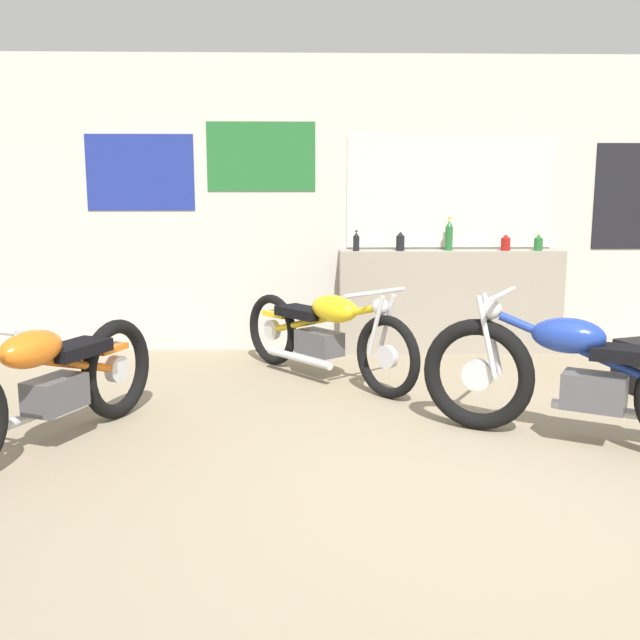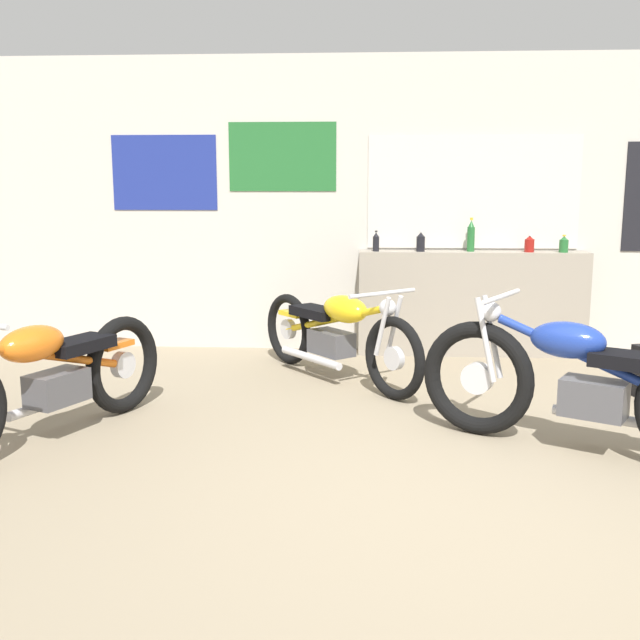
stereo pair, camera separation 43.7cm
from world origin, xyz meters
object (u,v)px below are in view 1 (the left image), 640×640
object	(u,v)px
bottle_right_center	(506,243)
motorcycle_orange	(46,383)
motorcycle_yellow	(324,332)
motorcycle_blue	(584,378)
bottle_leftmost	(356,242)
bottle_center	(449,236)
bottle_left_center	(400,242)
bottle_rightmost	(538,243)

from	to	relation	value
bottle_right_center	motorcycle_orange	world-z (taller)	bottle_right_center
motorcycle_yellow	motorcycle_blue	world-z (taller)	motorcycle_blue
bottle_leftmost	motorcycle_orange	size ratio (longest dim) A/B	0.10
motorcycle_yellow	motorcycle_orange	xyz separation A→B (m)	(-1.75, -1.60, 0.01)
bottle_center	motorcycle_yellow	size ratio (longest dim) A/B	0.19
bottle_left_center	motorcycle_orange	bearing A→B (deg)	-133.75
bottle_rightmost	motorcycle_orange	distance (m)	4.65
bottle_left_center	motorcycle_orange	world-z (taller)	bottle_left_center
bottle_center	motorcycle_yellow	world-z (taller)	bottle_center
motorcycle_blue	bottle_leftmost	bearing A→B (deg)	114.44
bottle_left_center	bottle_center	bearing A→B (deg)	4.34
bottle_rightmost	bottle_leftmost	bearing A→B (deg)	179.49
bottle_rightmost	motorcycle_yellow	bearing A→B (deg)	-154.23
bottle_leftmost	motorcycle_orange	distance (m)	3.40
bottle_rightmost	motorcycle_orange	xyz separation A→B (m)	(-3.81, -2.59, -0.64)
bottle_right_center	motorcycle_yellow	size ratio (longest dim) A/B	0.10
bottle_right_center	bottle_leftmost	bearing A→B (deg)	-179.97
bottle_right_center	motorcycle_blue	xyz separation A→B (m)	(-0.22, -2.65, -0.62)
motorcycle_yellow	motorcycle_blue	distance (m)	2.24
bottle_right_center	motorcycle_blue	size ratio (longest dim) A/B	0.09
bottle_right_center	motorcycle_yellow	distance (m)	2.13
bottle_right_center	bottle_rightmost	size ratio (longest dim) A/B	1.02
bottle_leftmost	motorcycle_blue	xyz separation A→B (m)	(1.20, -2.65, -0.64)
bottle_leftmost	bottle_center	distance (m)	0.89
bottle_left_center	bottle_center	xyz separation A→B (m)	(0.47, 0.04, 0.05)
bottle_right_center	motorcycle_yellow	bearing A→B (deg)	-150.01
bottle_leftmost	motorcycle_blue	world-z (taller)	bottle_leftmost
bottle_rightmost	motorcycle_yellow	size ratio (longest dim) A/B	0.10
bottle_leftmost	bottle_center	bearing A→B (deg)	2.27
bottle_center	motorcycle_orange	distance (m)	4.04
bottle_right_center	motorcycle_blue	distance (m)	2.73
bottle_left_center	bottle_leftmost	bearing A→B (deg)	179.94
bottle_left_center	motorcycle_orange	distance (m)	3.67
bottle_leftmost	bottle_left_center	size ratio (longest dim) A/B	0.99
bottle_leftmost	motorcycle_blue	bearing A→B (deg)	-65.56
bottle_right_center	motorcycle_yellow	world-z (taller)	bottle_right_center
bottle_right_center	bottle_center	bearing A→B (deg)	176.32
bottle_leftmost	bottle_left_center	bearing A→B (deg)	-0.06
bottle_leftmost	bottle_right_center	size ratio (longest dim) A/B	1.17
bottle_center	bottle_right_center	xyz separation A→B (m)	(0.54, -0.03, -0.07)
bottle_leftmost	bottle_right_center	distance (m)	1.42
bottle_rightmost	motorcycle_yellow	distance (m)	2.38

